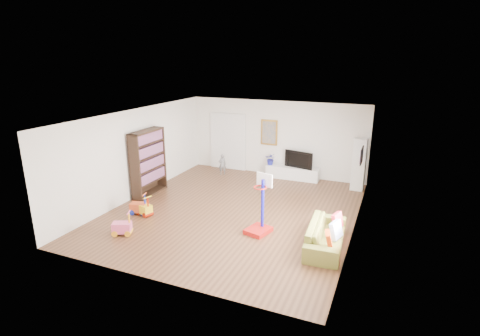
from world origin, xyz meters
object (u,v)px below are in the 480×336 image
at_px(media_console, 293,173).
at_px(bookshelf, 148,163).
at_px(sofa, 326,235).
at_px(basketball_hoop, 259,205).

relative_size(media_console, bookshelf, 0.91).
distance_m(media_console, bookshelf, 5.03).
distance_m(bookshelf, sofa, 5.95).
bearing_deg(basketball_hoop, sofa, 13.03).
bearing_deg(media_console, sofa, -66.61).
distance_m(sofa, basketball_hoop, 1.73).
xyz_separation_m(media_console, sofa, (2.02, -4.54, 0.06)).
xyz_separation_m(media_console, bookshelf, (-3.75, -3.26, 0.80)).
distance_m(media_console, basketball_hoop, 4.53).
bearing_deg(basketball_hoop, bookshelf, 178.38).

